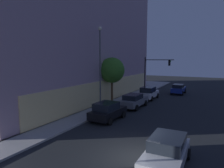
{
  "coord_description": "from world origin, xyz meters",
  "views": [
    {
      "loc": [
        -10.87,
        -4.24,
        5.75
      ],
      "look_at": [
        8.0,
        5.62,
        3.17
      ],
      "focal_mm": 33.29,
      "sensor_mm": 36.0,
      "label": 1
    }
  ],
  "objects_px": {
    "modern_building": "(47,26)",
    "car_silver": "(166,151)",
    "traffic_light_far_corner": "(154,69)",
    "street_lamp_sidewalk": "(100,59)",
    "sidewalk_tree": "(112,70)",
    "car_white": "(148,93)",
    "car_black": "(108,111)",
    "car_blue": "(178,89)",
    "car_grey": "(134,100)"
  },
  "relations": [
    {
      "from": "car_black",
      "to": "car_grey",
      "type": "height_order",
      "value": "car_black"
    },
    {
      "from": "car_white",
      "to": "car_grey",
      "type": "bearing_deg",
      "value": -178.99
    },
    {
      "from": "traffic_light_far_corner",
      "to": "car_silver",
      "type": "xyz_separation_m",
      "value": [
        -23.37,
        -7.55,
        -3.32
      ]
    },
    {
      "from": "street_lamp_sidewalk",
      "to": "car_grey",
      "type": "distance_m",
      "value": 6.35
    },
    {
      "from": "car_white",
      "to": "traffic_light_far_corner",
      "type": "bearing_deg",
      "value": 8.94
    },
    {
      "from": "car_black",
      "to": "modern_building",
      "type": "bearing_deg",
      "value": 62.62
    },
    {
      "from": "car_silver",
      "to": "car_blue",
      "type": "bearing_deg",
      "value": 8.49
    },
    {
      "from": "modern_building",
      "to": "car_grey",
      "type": "bearing_deg",
      "value": -96.7
    },
    {
      "from": "car_grey",
      "to": "car_blue",
      "type": "height_order",
      "value": "car_grey"
    },
    {
      "from": "traffic_light_far_corner",
      "to": "car_grey",
      "type": "distance_m",
      "value": 12.09
    },
    {
      "from": "street_lamp_sidewalk",
      "to": "car_black",
      "type": "height_order",
      "value": "street_lamp_sidewalk"
    },
    {
      "from": "sidewalk_tree",
      "to": "car_blue",
      "type": "relative_size",
      "value": 1.39
    },
    {
      "from": "traffic_light_far_corner",
      "to": "car_white",
      "type": "height_order",
      "value": "traffic_light_far_corner"
    },
    {
      "from": "car_grey",
      "to": "car_white",
      "type": "distance_m",
      "value": 5.96
    },
    {
      "from": "street_lamp_sidewalk",
      "to": "car_grey",
      "type": "height_order",
      "value": "street_lamp_sidewalk"
    },
    {
      "from": "street_lamp_sidewalk",
      "to": "sidewalk_tree",
      "type": "distance_m",
      "value": 4.06
    },
    {
      "from": "sidewalk_tree",
      "to": "car_white",
      "type": "relative_size",
      "value": 1.28
    },
    {
      "from": "modern_building",
      "to": "car_grey",
      "type": "distance_m",
      "value": 18.09
    },
    {
      "from": "street_lamp_sidewalk",
      "to": "car_white",
      "type": "distance_m",
      "value": 10.3
    },
    {
      "from": "car_black",
      "to": "car_white",
      "type": "bearing_deg",
      "value": -1.11
    },
    {
      "from": "traffic_light_far_corner",
      "to": "modern_building",
      "type": "bearing_deg",
      "value": 125.04
    },
    {
      "from": "car_silver",
      "to": "street_lamp_sidewalk",
      "type": "bearing_deg",
      "value": 46.37
    },
    {
      "from": "car_silver",
      "to": "car_blue",
      "type": "height_order",
      "value": "car_blue"
    },
    {
      "from": "traffic_light_far_corner",
      "to": "car_black",
      "type": "xyz_separation_m",
      "value": [
        -17.44,
        -0.66,
        -3.26
      ]
    },
    {
      "from": "car_black",
      "to": "car_blue",
      "type": "distance_m",
      "value": 18.7
    },
    {
      "from": "street_lamp_sidewalk",
      "to": "car_silver",
      "type": "relative_size",
      "value": 2.06
    },
    {
      "from": "street_lamp_sidewalk",
      "to": "car_black",
      "type": "relative_size",
      "value": 2.13
    },
    {
      "from": "traffic_light_far_corner",
      "to": "car_white",
      "type": "bearing_deg",
      "value": -171.06
    },
    {
      "from": "car_blue",
      "to": "traffic_light_far_corner",
      "type": "bearing_deg",
      "value": 103.92
    },
    {
      "from": "modern_building",
      "to": "car_silver",
      "type": "height_order",
      "value": "modern_building"
    },
    {
      "from": "street_lamp_sidewalk",
      "to": "car_black",
      "type": "distance_m",
      "value": 6.45
    },
    {
      "from": "sidewalk_tree",
      "to": "car_blue",
      "type": "distance_m",
      "value": 13.58
    },
    {
      "from": "car_black",
      "to": "car_silver",
      "type": "bearing_deg",
      "value": -130.72
    },
    {
      "from": "street_lamp_sidewalk",
      "to": "car_black",
      "type": "xyz_separation_m",
      "value": [
        -3.21,
        -2.7,
        -4.9
      ]
    },
    {
      "from": "modern_building",
      "to": "street_lamp_sidewalk",
      "type": "xyz_separation_m",
      "value": [
        -4.39,
        -11.99,
        -5.01
      ]
    },
    {
      "from": "car_blue",
      "to": "modern_building",
      "type": "bearing_deg",
      "value": 121.06
    },
    {
      "from": "car_black",
      "to": "car_white",
      "type": "height_order",
      "value": "car_white"
    },
    {
      "from": "street_lamp_sidewalk",
      "to": "sidewalk_tree",
      "type": "xyz_separation_m",
      "value": [
        3.75,
        0.47,
        -1.49
      ]
    },
    {
      "from": "street_lamp_sidewalk",
      "to": "car_silver",
      "type": "height_order",
      "value": "street_lamp_sidewalk"
    },
    {
      "from": "modern_building",
      "to": "car_silver",
      "type": "xyz_separation_m",
      "value": [
        -13.54,
        -21.58,
        -9.98
      ]
    },
    {
      "from": "street_lamp_sidewalk",
      "to": "car_blue",
      "type": "distance_m",
      "value": 17.06
    },
    {
      "from": "sidewalk_tree",
      "to": "car_white",
      "type": "xyz_separation_m",
      "value": [
        4.85,
        -3.39,
        -3.39
      ]
    },
    {
      "from": "traffic_light_far_corner",
      "to": "car_white",
      "type": "relative_size",
      "value": 1.31
    },
    {
      "from": "car_white",
      "to": "car_blue",
      "type": "distance_m",
      "value": 7.27
    },
    {
      "from": "modern_building",
      "to": "car_grey",
      "type": "height_order",
      "value": "modern_building"
    },
    {
      "from": "car_silver",
      "to": "car_white",
      "type": "relative_size",
      "value": 0.98
    },
    {
      "from": "car_silver",
      "to": "car_white",
      "type": "xyz_separation_m",
      "value": [
        17.73,
        6.66,
        0.09
      ]
    },
    {
      "from": "street_lamp_sidewalk",
      "to": "car_blue",
      "type": "bearing_deg",
      "value": -21.39
    },
    {
      "from": "modern_building",
      "to": "car_white",
      "type": "relative_size",
      "value": 7.05
    },
    {
      "from": "traffic_light_far_corner",
      "to": "car_silver",
      "type": "distance_m",
      "value": 24.78
    }
  ]
}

